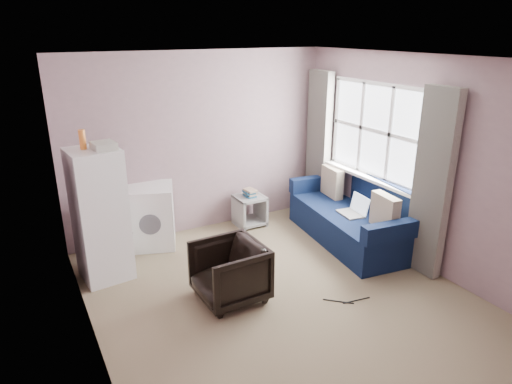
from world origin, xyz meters
TOP-DOWN VIEW (x-y plane):
  - room at (0.02, 0.01)m, footprint 3.84×4.24m
  - armchair at (-0.50, 0.19)m, footprint 0.66×0.70m
  - fridge at (-1.56, 1.32)m, footprint 0.59×0.58m
  - washing_machine at (-0.84, 1.88)m, footprint 0.74×0.74m
  - side_table at (0.61, 1.82)m, footprint 0.41×0.41m
  - sofa at (1.65, 0.70)m, footprint 1.15×2.11m
  - window_dressing at (1.78, 0.70)m, footprint 0.17×2.62m
  - floor_cables at (0.58, -0.47)m, footprint 0.47×0.23m

SIDE VIEW (x-z plane):
  - floor_cables at x=0.58m, z-range 0.00..0.01m
  - side_table at x=0.61m, z-range -0.02..0.54m
  - sofa at x=1.65m, z-range -0.12..0.78m
  - armchair at x=-0.50m, z-range 0.00..0.70m
  - washing_machine at x=-0.84m, z-range 0.02..0.84m
  - fridge at x=-1.56m, z-range -0.09..1.66m
  - window_dressing at x=1.78m, z-range 0.02..2.20m
  - room at x=0.02m, z-range -0.02..2.52m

